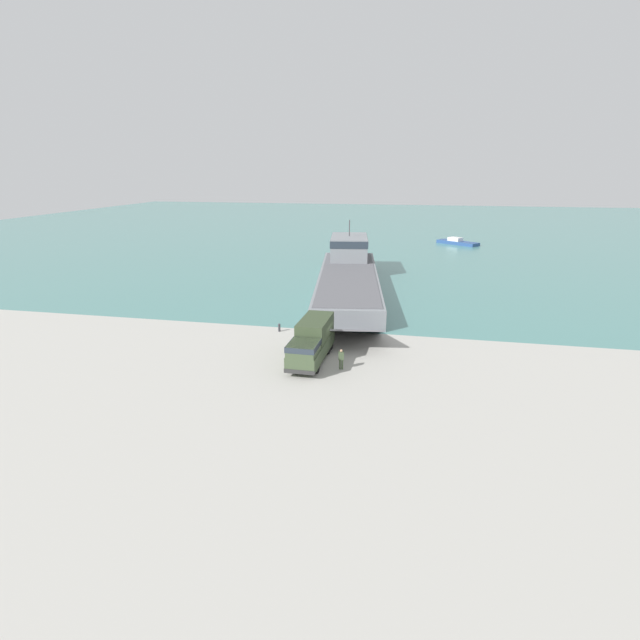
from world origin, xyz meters
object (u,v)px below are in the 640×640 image
at_px(military_truck, 312,341).
at_px(mooring_bollard, 279,327).
at_px(landing_craft, 348,271).
at_px(moored_boat_a, 457,242).
at_px(soldier_on_ramp, 341,358).

height_order(military_truck, mooring_bollard, military_truck).
distance_m(landing_craft, moored_boat_a, 45.26).
relative_size(soldier_on_ramp, mooring_bollard, 2.05).
bearing_deg(moored_boat_a, military_truck, 25.23).
height_order(soldier_on_ramp, moored_boat_a, soldier_on_ramp).
bearing_deg(moored_boat_a, mooring_bollard, 20.03).
bearing_deg(landing_craft, mooring_bollard, -107.50).
xyz_separation_m(military_truck, soldier_on_ramp, (2.67, -1.46, -0.68)).
xyz_separation_m(landing_craft, moored_boat_a, (16.53, 42.11, -1.46)).
bearing_deg(soldier_on_ramp, military_truck, 52.85).
distance_m(landing_craft, mooring_bollard, 21.69).
xyz_separation_m(landing_craft, soldier_on_ramp, (3.88, -29.48, -0.97)).
distance_m(soldier_on_ramp, moored_boat_a, 72.70).
relative_size(military_truck, mooring_bollard, 9.82).
relative_size(military_truck, soldier_on_ramp, 4.78).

